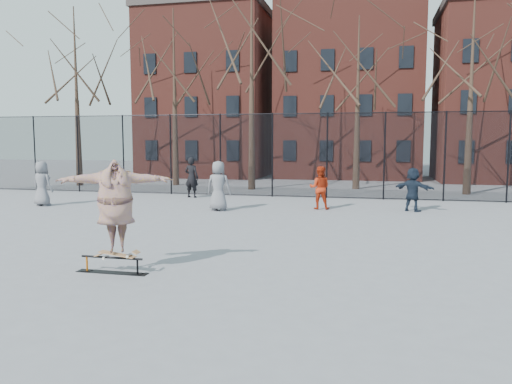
% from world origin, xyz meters
% --- Properties ---
extents(ground, '(100.00, 100.00, 0.00)m').
position_xyz_m(ground, '(0.00, 0.00, 0.00)').
color(ground, slate).
extents(skate_rail, '(1.54, 0.24, 0.34)m').
position_xyz_m(skate_rail, '(-1.95, -1.33, 0.13)').
color(skate_rail, black).
rests_on(skate_rail, ground).
extents(skateboard, '(0.84, 0.20, 0.10)m').
position_xyz_m(skateboard, '(-1.82, -1.33, 0.39)').
color(skateboard, '#95653B').
rests_on(skateboard, skate_rail).
extents(skater, '(2.39, 1.52, 1.90)m').
position_xyz_m(skater, '(-1.82, -1.33, 1.39)').
color(skater, '#6E3586').
rests_on(skater, skateboard).
extents(bystander_grey, '(0.99, 0.74, 1.85)m').
position_xyz_m(bystander_grey, '(-10.05, 7.57, 0.93)').
color(bystander_grey, slate).
rests_on(bystander_grey, ground).
extents(bystander_black, '(0.76, 0.57, 1.92)m').
position_xyz_m(bystander_black, '(-5.07, 11.83, 0.96)').
color(bystander_black, black).
rests_on(bystander_black, ground).
extents(bystander_red, '(0.84, 0.66, 1.70)m').
position_xyz_m(bystander_red, '(1.26, 9.18, 0.85)').
color(bystander_red, '#A4260E').
rests_on(bystander_red, ground).
extents(bystander_navy, '(1.60, 1.22, 1.68)m').
position_xyz_m(bystander_navy, '(4.80, 9.37, 0.84)').
color(bystander_navy, '#17212E').
rests_on(bystander_navy, ground).
extents(bystander_extra, '(0.96, 0.65, 1.93)m').
position_xyz_m(bystander_extra, '(-2.51, 7.88, 0.96)').
color(bystander_extra, slate).
rests_on(bystander_extra, ground).
extents(fence, '(34.03, 0.07, 4.00)m').
position_xyz_m(fence, '(-0.01, 13.00, 2.05)').
color(fence, black).
rests_on(fence, ground).
extents(tree_row, '(33.66, 7.46, 10.67)m').
position_xyz_m(tree_row, '(-0.25, 17.15, 7.36)').
color(tree_row, black).
rests_on(tree_row, ground).
extents(rowhouses, '(29.00, 7.00, 13.00)m').
position_xyz_m(rowhouses, '(0.72, 26.00, 6.06)').
color(rowhouses, maroon).
rests_on(rowhouses, ground).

